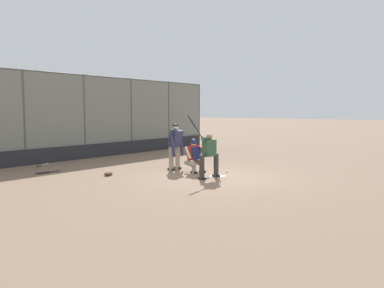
# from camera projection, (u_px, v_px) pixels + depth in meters

# --- Properties ---
(ground_plane) EXTENTS (160.00, 160.00, 0.00)m
(ground_plane) POSITION_uv_depth(u_px,v_px,m) (217.00, 176.00, 12.62)
(ground_plane) COLOR #7A604C
(home_plate_marker) EXTENTS (0.43, 0.43, 0.01)m
(home_plate_marker) POSITION_uv_depth(u_px,v_px,m) (217.00, 176.00, 12.62)
(home_plate_marker) COLOR white
(home_plate_marker) RESTS_ON ground_plane
(backstop_fence) EXTENTS (17.08, 0.08, 3.86)m
(backstop_fence) POSITION_uv_depth(u_px,v_px,m) (84.00, 115.00, 17.23)
(backstop_fence) COLOR #515651
(backstop_fence) RESTS_ON ground_plane
(padding_wall) EXTENTS (16.66, 0.18, 0.63)m
(padding_wall) POSITION_uv_depth(u_px,v_px,m) (87.00, 152.00, 17.32)
(padding_wall) COLOR #28282D
(padding_wall) RESTS_ON ground_plane
(bleachers_beyond) EXTENTS (11.90, 2.50, 1.48)m
(bleachers_beyond) POSITION_uv_depth(u_px,v_px,m) (91.00, 142.00, 20.55)
(bleachers_beyond) COLOR slate
(bleachers_beyond) RESTS_ON ground_plane
(batter_at_plate) EXTENTS (0.91, 0.73, 2.07)m
(batter_at_plate) POSITION_uv_depth(u_px,v_px,m) (209.00, 154.00, 12.19)
(batter_at_plate) COLOR #333333
(batter_at_plate) RESTS_ON ground_plane
(catcher_behind_plate) EXTENTS (0.65, 0.79, 1.20)m
(catcher_behind_plate) POSITION_uv_depth(u_px,v_px,m) (195.00, 155.00, 13.38)
(catcher_behind_plate) COLOR gray
(catcher_behind_plate) RESTS_ON ground_plane
(umpire_home) EXTENTS (0.70, 0.46, 1.72)m
(umpire_home) POSITION_uv_depth(u_px,v_px,m) (175.00, 145.00, 13.95)
(umpire_home) COLOR gray
(umpire_home) RESTS_ON ground_plane
(spare_bat_near_backstop) EXTENTS (0.78, 0.55, 0.07)m
(spare_bat_near_backstop) POSITION_uv_depth(u_px,v_px,m) (44.00, 165.00, 15.07)
(spare_bat_near_backstop) COLOR black
(spare_bat_near_backstop) RESTS_ON ground_plane
(spare_bat_by_padding) EXTENTS (0.85, 0.17, 0.07)m
(spare_bat_by_padding) POSITION_uv_depth(u_px,v_px,m) (45.00, 173.00, 13.20)
(spare_bat_by_padding) COLOR black
(spare_bat_by_padding) RESTS_ON ground_plane
(fielding_glove_on_dirt) EXTENTS (0.33, 0.25, 0.12)m
(fielding_glove_on_dirt) POSITION_uv_depth(u_px,v_px,m) (108.00, 174.00, 12.74)
(fielding_glove_on_dirt) COLOR #56331E
(fielding_glove_on_dirt) RESTS_ON ground_plane
(baseball_loose) EXTENTS (0.07, 0.07, 0.07)m
(baseball_loose) POSITION_uv_depth(u_px,v_px,m) (227.00, 171.00, 13.40)
(baseball_loose) COLOR white
(baseball_loose) RESTS_ON ground_plane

